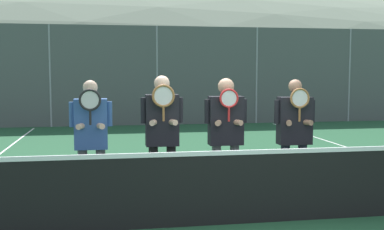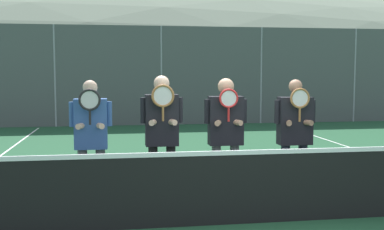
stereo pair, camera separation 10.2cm
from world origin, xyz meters
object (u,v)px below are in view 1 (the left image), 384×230
Objects in this scene: player_leftmost at (91,135)px; player_rightmost at (294,131)px; car_left_of_center at (128,97)px; car_right_of_center at (352,94)px; player_center_left at (162,130)px; car_far_left at (2,97)px; car_center at (244,95)px; player_center_right at (226,130)px.

player_rightmost reaches higher than player_leftmost.
player_leftmost is 0.44× the size of car_left_of_center.
car_right_of_center is (10.76, 13.06, -0.12)m from player_leftmost.
player_leftmost is 0.96m from player_center_left.
car_far_left is 1.10× the size of car_right_of_center.
car_right_of_center is at bearing 0.60° from car_center.
player_rightmost is 0.39× the size of car_center.
player_center_right is 0.45× the size of car_left_of_center.
car_center is (3.97, 13.01, -0.16)m from player_center_right.
player_center_left is 0.44× the size of car_right_of_center.
player_center_left is 16.38m from car_right_of_center.
player_center_left is 0.40× the size of car_center.
car_left_of_center is 9.77m from car_right_of_center.
player_center_right is 14.25m from car_far_left.
player_center_right is (0.91, 0.06, -0.01)m from player_center_left.
car_left_of_center is (0.04, 13.54, -0.24)m from player_center_left.
player_center_left is 0.40× the size of car_far_left.
player_center_right is at bearing -0.17° from player_leftmost.
player_rightmost is at bearing -0.03° from player_center_left.
car_right_of_center reaches higher than player_leftmost.
player_center_left is at bearing -90.17° from car_left_of_center.
player_rightmost is (1.91, -0.00, -0.04)m from player_center_left.
player_center_right is 0.39× the size of car_far_left.
player_center_left is 1.03× the size of player_rightmost.
car_far_left is 4.88m from car_left_of_center.
car_center is (2.97, 13.07, -0.13)m from player_rightmost.
player_leftmost is 0.43× the size of car_right_of_center.
player_center_left reaches higher than car_center.
car_center is (4.88, 13.07, -0.17)m from player_center_left.
player_leftmost is 0.99× the size of player_center_right.
player_leftmost is at bearing 179.83° from player_center_right.
car_far_left is 14.63m from car_right_of_center.
car_center reaches higher than player_center_right.
car_center is (4.84, -0.46, 0.06)m from car_left_of_center.
player_center_left is 0.91m from player_center_right.
player_center_right reaches higher than player_leftmost.
player_center_left is 13.54m from car_left_of_center.
car_left_of_center is at bearing 5.07° from car_far_left.
player_center_left is at bearing -126.76° from car_right_of_center.
car_left_of_center is (1.00, 13.47, -0.18)m from player_leftmost.
car_far_left is 1.01× the size of car_center.
player_center_right is 0.40× the size of car_center.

